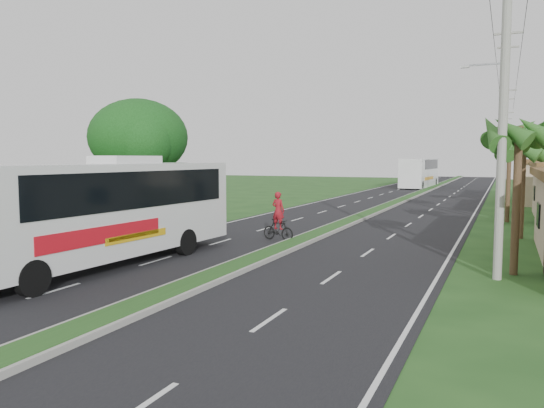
% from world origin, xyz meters
% --- Properties ---
extents(ground, '(180.00, 180.00, 0.00)m').
position_xyz_m(ground, '(0.00, 0.00, 0.00)').
color(ground, '#1F4619').
rests_on(ground, ground).
extents(road_asphalt, '(14.00, 160.00, 0.02)m').
position_xyz_m(road_asphalt, '(0.00, 20.00, 0.01)').
color(road_asphalt, black).
rests_on(road_asphalt, ground).
extents(median_strip, '(1.20, 160.00, 0.18)m').
position_xyz_m(median_strip, '(0.00, 20.00, 0.10)').
color(median_strip, gray).
rests_on(median_strip, ground).
extents(lane_edge_left, '(0.12, 160.00, 0.01)m').
position_xyz_m(lane_edge_left, '(-6.70, 20.00, 0.00)').
color(lane_edge_left, silver).
rests_on(lane_edge_left, ground).
extents(lane_edge_right, '(0.12, 160.00, 0.01)m').
position_xyz_m(lane_edge_right, '(6.70, 20.00, 0.00)').
color(lane_edge_right, silver).
rests_on(lane_edge_right, ground).
extents(palm_verge_a, '(2.40, 2.40, 5.45)m').
position_xyz_m(palm_verge_a, '(9.00, 3.00, 4.74)').
color(palm_verge_a, '#473321').
rests_on(palm_verge_a, ground).
extents(palm_verge_b, '(2.40, 2.40, 5.05)m').
position_xyz_m(palm_verge_b, '(9.40, 12.00, 4.36)').
color(palm_verge_b, '#473321').
rests_on(palm_verge_b, ground).
extents(palm_verge_c, '(2.40, 2.40, 5.85)m').
position_xyz_m(palm_verge_c, '(8.80, 19.00, 5.12)').
color(palm_verge_c, '#473321').
rests_on(palm_verge_c, ground).
extents(palm_verge_d, '(2.40, 2.40, 5.25)m').
position_xyz_m(palm_verge_d, '(9.30, 28.00, 4.55)').
color(palm_verge_d, '#473321').
rests_on(palm_verge_d, ground).
extents(shade_tree, '(6.30, 6.00, 7.54)m').
position_xyz_m(shade_tree, '(-12.11, 10.02, 5.03)').
color(shade_tree, '#473321').
rests_on(shade_tree, ground).
extents(utility_pole_a, '(1.60, 0.28, 11.00)m').
position_xyz_m(utility_pole_a, '(8.50, 2.00, 5.67)').
color(utility_pole_a, gray).
rests_on(utility_pole_a, ground).
extents(utility_pole_b, '(3.20, 0.28, 12.00)m').
position_xyz_m(utility_pole_b, '(8.47, 18.00, 6.26)').
color(utility_pole_b, gray).
rests_on(utility_pole_b, ground).
extents(utility_pole_c, '(1.60, 0.28, 11.00)m').
position_xyz_m(utility_pole_c, '(8.50, 38.00, 5.67)').
color(utility_pole_c, gray).
rests_on(utility_pole_c, ground).
extents(utility_pole_d, '(1.60, 0.28, 10.50)m').
position_xyz_m(utility_pole_d, '(8.50, 58.00, 5.42)').
color(utility_pole_d, gray).
rests_on(utility_pole_d, ground).
extents(coach_bus_main, '(3.31, 12.59, 4.03)m').
position_xyz_m(coach_bus_main, '(-4.51, -1.66, 2.22)').
color(coach_bus_main, silver).
rests_on(coach_bus_main, ground).
extents(coach_bus_far, '(3.34, 13.20, 3.82)m').
position_xyz_m(coach_bus_far, '(-1.90, 56.30, 2.16)').
color(coach_bus_far, white).
rests_on(coach_bus_far, ground).
extents(motorcyclist, '(1.76, 0.79, 2.35)m').
position_xyz_m(motorcyclist, '(-1.23, 6.59, 0.87)').
color(motorcyclist, black).
rests_on(motorcyclist, ground).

